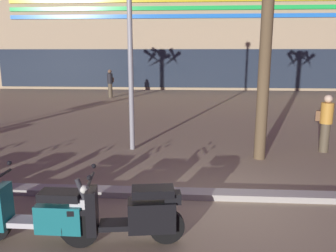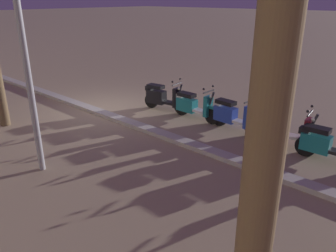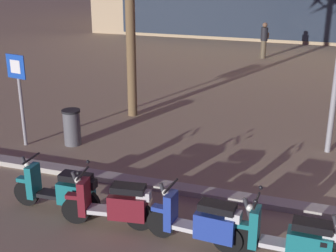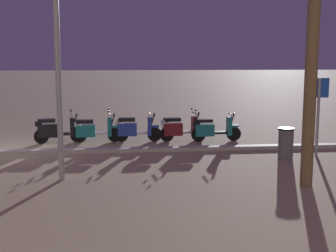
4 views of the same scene
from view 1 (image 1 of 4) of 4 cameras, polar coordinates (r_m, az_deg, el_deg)
ground_plane at (r=6.65m, az=9.53°, el=-12.54°), size 200.00×200.00×0.00m
curb_strip at (r=6.85m, az=9.34°, el=-11.21°), size 60.00×0.36×0.12m
mall_facade_backdrop at (r=33.48m, az=15.57°, el=18.95°), size 46.64×13.64×13.99m
scooter_teal_tail_end at (r=5.48m, az=-20.16°, el=-13.63°), size 1.77×0.56×1.17m
scooter_black_mid_front at (r=5.13m, az=-5.73°, el=-14.47°), size 1.76×0.61×1.17m
pedestrian_by_palm_tree at (r=10.52m, az=24.75°, el=0.61°), size 0.46×0.35×1.62m
pedestrian_window_shopping at (r=21.65m, az=-9.60°, el=7.11°), size 0.37×0.46×1.74m
street_lamp at (r=9.78m, az=-6.48°, el=20.03°), size 0.36×0.36×6.76m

